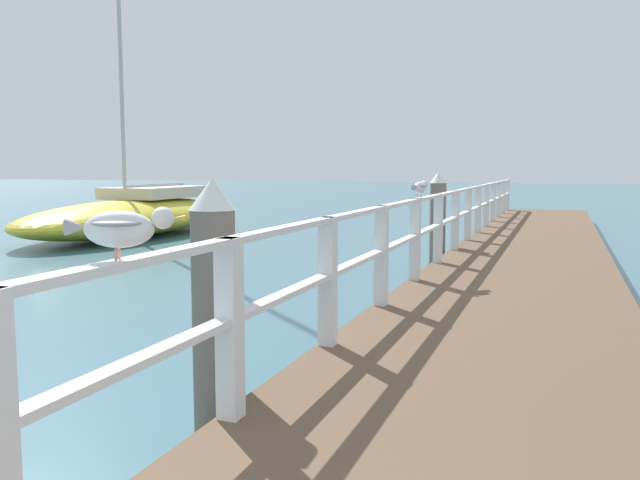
# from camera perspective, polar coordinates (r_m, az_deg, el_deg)

# --- Properties ---
(pier_deck) EXTENTS (2.49, 23.61, 0.39)m
(pier_deck) POSITION_cam_1_polar(r_m,az_deg,el_deg) (11.04, 17.67, -2.10)
(pier_deck) COLOR brown
(pier_deck) RESTS_ON ground_plane
(pier_railing) EXTENTS (0.12, 22.13, 0.99)m
(pier_railing) POSITION_cam_1_polar(r_m,az_deg,el_deg) (11.07, 11.77, 2.32)
(pier_railing) COLOR white
(pier_railing) RESTS_ON pier_deck
(dock_piling_near) EXTENTS (0.29, 0.29, 1.70)m
(dock_piling_near) POSITION_cam_1_polar(r_m,az_deg,el_deg) (4.19, -9.27, -6.16)
(dock_piling_near) COLOR #6B6056
(dock_piling_near) RESTS_ON ground_plane
(dock_piling_far) EXTENTS (0.29, 0.29, 1.70)m
(dock_piling_far) POSITION_cam_1_polar(r_m,az_deg,el_deg) (11.63, 10.28, 1.79)
(dock_piling_far) COLOR #6B6056
(dock_piling_far) RESTS_ON ground_plane
(seagull_foreground) EXTENTS (0.45, 0.25, 0.21)m
(seagull_foreground) POSITION_cam_1_polar(r_m,az_deg,el_deg) (2.72, -17.04, 1.09)
(seagull_foreground) COLOR white
(seagull_foreground) RESTS_ON pier_railing
(seagull_background) EXTENTS (0.21, 0.48, 0.21)m
(seagull_background) POSITION_cam_1_polar(r_m,az_deg,el_deg) (8.18, 8.76, 4.61)
(seagull_background) COLOR white
(seagull_background) RESTS_ON pier_railing
(boat_0) EXTENTS (3.46, 8.64, 11.61)m
(boat_0) POSITION_cam_1_polar(r_m,az_deg,el_deg) (17.95, -15.80, 2.17)
(boat_0) COLOR gold
(boat_0) RESTS_ON ground_plane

